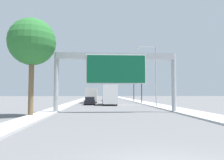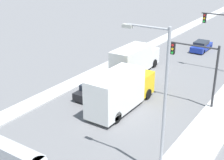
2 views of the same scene
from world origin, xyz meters
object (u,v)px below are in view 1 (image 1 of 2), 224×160
palm_tree_foreground (32,42)px  traffic_light_near_intersection (134,84)px  truck_box_primary (92,95)px  traffic_light_mid_block (128,83)px  car_near_left (90,101)px  car_mid_center (106,98)px  truck_box_secondary (109,95)px  street_lamp_right (154,71)px  sign_gantry (116,67)px

palm_tree_foreground → traffic_light_near_intersection: bearing=60.7°
truck_box_primary → traffic_light_near_intersection: bearing=-24.9°
traffic_light_mid_block → car_near_left: bearing=-122.6°
car_mid_center → truck_box_secondary: truck_box_secondary is taller
truck_box_primary → street_lamp_right: street_lamp_right is taller
traffic_light_near_intersection → traffic_light_mid_block: traffic_light_mid_block is taller
sign_gantry → palm_tree_foreground: 8.91m
truck_box_primary → traffic_light_near_intersection: 9.93m
palm_tree_foreground → traffic_light_mid_block: bearing=68.6°
car_near_left → car_mid_center: bearing=80.5°
car_mid_center → truck_box_primary: (-3.50, -13.22, 0.94)m
car_mid_center → traffic_light_near_intersection: 18.35m
truck_box_secondary → palm_tree_foreground: bearing=-112.7°
truck_box_secondary → truck_box_primary: bearing=112.0°
truck_box_secondary → traffic_light_near_intersection: size_ratio=1.42×
traffic_light_mid_block → palm_tree_foreground: palm_tree_foreground is taller
traffic_light_mid_block → traffic_light_near_intersection: bearing=-89.8°
sign_gantry → car_near_left: bearing=102.0°
sign_gantry → car_near_left: size_ratio=2.88×
sign_gantry → street_lamp_right: size_ratio=1.44×
traffic_light_near_intersection → street_lamp_right: (1.23, -10.91, 1.58)m
sign_gantry → traffic_light_near_intersection: (5.27, 20.11, -1.01)m
traffic_light_near_intersection → street_lamp_right: street_lamp_right is taller
sign_gantry → car_mid_center: bearing=90.0°
traffic_light_mid_block → street_lamp_right: size_ratio=0.74×
traffic_light_mid_block → truck_box_secondary: bearing=-109.7°
car_near_left → palm_tree_foreground: (-4.48, -19.99, 6.06)m
truck_box_primary → palm_tree_foreground: size_ratio=0.89×
traffic_light_near_intersection → traffic_light_mid_block: (-0.03, 10.00, 0.75)m
sign_gantry → traffic_light_near_intersection: bearing=75.3°
truck_box_primary → truck_box_secondary: truck_box_secondary is taller
street_lamp_right → sign_gantry: bearing=-125.2°
truck_box_secondary → street_lamp_right: street_lamp_right is taller
truck_box_primary → traffic_light_near_intersection: size_ratio=1.38×
palm_tree_foreground → street_lamp_right: 19.32m
truck_box_secondary → street_lamp_right: bearing=-44.2°
traffic_light_near_intersection → traffic_light_mid_block: 10.03m
car_near_left → traffic_light_near_intersection: size_ratio=0.81×
street_lamp_right → traffic_light_mid_block: bearing=93.4°
sign_gantry → car_mid_center: size_ratio=2.92×
sign_gantry → car_near_left: (-3.50, 16.46, -4.25)m
sign_gantry → truck_box_primary: size_ratio=1.69×
truck_box_primary → sign_gantry: bearing=-81.8°
car_near_left → traffic_light_near_intersection: 10.03m
car_near_left → street_lamp_right: (10.00, -7.25, 4.81)m
car_mid_center → palm_tree_foreground: palm_tree_foreground is taller
sign_gantry → street_lamp_right: 11.28m
car_near_left → truck_box_primary: truck_box_primary is taller
car_near_left → truck_box_secondary: (3.50, -0.95, 1.11)m
truck_box_primary → palm_tree_foreground: bearing=-99.2°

